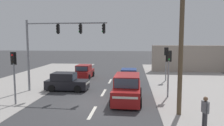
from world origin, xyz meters
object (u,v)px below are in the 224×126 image
object	(u,v)px
utility_pole_foreground_right	(180,14)
hatchback_crossing_left	(84,72)
hatchback_oncoming_near	(129,78)
pedestal_signal_far_median	(166,58)
pedestal_signal_right_kerb	(169,66)
pedestal_signal_left_kerb	(14,69)
pedestrian_at_kerb	(205,111)
hatchback_receding_far	(66,82)
traffic_signal_mast	(54,40)
suv_kerbside_parked	(127,89)

from	to	relation	value
utility_pole_foreground_right	hatchback_crossing_left	size ratio (longest dim) A/B	2.96
utility_pole_foreground_right	hatchback_oncoming_near	size ratio (longest dim) A/B	2.97
pedestal_signal_far_median	hatchback_oncoming_near	world-z (taller)	pedestal_signal_far_median
pedestal_signal_far_median	hatchback_crossing_left	bearing A→B (deg)	174.80
pedestal_signal_right_kerb	hatchback_oncoming_near	xyz separation A→B (m)	(-3.06, 4.31, -1.71)
pedestal_signal_left_kerb	pedestal_signal_far_median	xyz separation A→B (m)	(11.35, 9.81, 0.00)
pedestal_signal_right_kerb	pedestrian_at_kerb	world-z (taller)	pedestal_signal_right_kerb
hatchback_crossing_left	hatchback_receding_far	distance (m)	6.13
traffic_signal_mast	hatchback_oncoming_near	distance (m)	7.85
traffic_signal_mast	pedestal_signal_right_kerb	world-z (taller)	traffic_signal_mast
utility_pole_foreground_right	traffic_signal_mast	bearing A→B (deg)	152.00
hatchback_oncoming_near	hatchback_receding_far	world-z (taller)	same
pedestal_signal_left_kerb	pedestal_signal_far_median	distance (m)	15.00
suv_kerbside_parked	pedestal_signal_far_median	bearing A→B (deg)	64.67
utility_pole_foreground_right	traffic_signal_mast	xyz separation A→B (m)	(-9.05, 4.81, -1.46)
pedestal_signal_left_kerb	hatchback_oncoming_near	xyz separation A→B (m)	(7.47, 7.27, -1.71)
suv_kerbside_parked	hatchback_oncoming_near	world-z (taller)	suv_kerbside_parked
hatchback_receding_far	pedestal_signal_right_kerb	bearing A→B (deg)	-10.38
pedestal_signal_right_kerb	pedestrian_at_kerb	bearing A→B (deg)	-81.71
hatchback_receding_far	pedestrian_at_kerb	bearing A→B (deg)	-38.84
hatchback_receding_far	utility_pole_foreground_right	bearing A→B (deg)	-33.18
traffic_signal_mast	suv_kerbside_parked	size ratio (longest dim) A/B	1.50
hatchback_crossing_left	hatchback_receding_far	xyz separation A→B (m)	(-0.18, -6.13, 0.00)
hatchback_oncoming_near	hatchback_receding_far	xyz separation A→B (m)	(-5.34, -2.77, 0.00)
traffic_signal_mast	hatchback_crossing_left	size ratio (longest dim) A/B	1.88
pedestal_signal_far_median	traffic_signal_mast	bearing A→B (deg)	-149.20
pedestal_signal_right_kerb	hatchback_oncoming_near	distance (m)	5.56
suv_kerbside_parked	hatchback_receding_far	bearing A→B (deg)	151.61
utility_pole_foreground_right	traffic_signal_mast	size ratio (longest dim) A/B	1.58
utility_pole_foreground_right	suv_kerbside_parked	distance (m)	6.30
utility_pole_foreground_right	pedestal_signal_far_median	bearing A→B (deg)	85.21
hatchback_crossing_left	suv_kerbside_parked	distance (m)	10.39
suv_kerbside_parked	pedestrian_at_kerb	distance (m)	6.02
suv_kerbside_parked	traffic_signal_mast	bearing A→B (deg)	159.58
hatchback_oncoming_near	traffic_signal_mast	bearing A→B (deg)	-150.77
utility_pole_foreground_right	pedestal_signal_right_kerb	distance (m)	5.17
utility_pole_foreground_right	hatchback_receding_far	distance (m)	11.18
traffic_signal_mast	pedestal_signal_left_kerb	bearing A→B (deg)	-109.84
hatchback_oncoming_near	pedestal_signal_right_kerb	bearing A→B (deg)	-54.56
utility_pole_foreground_right	suv_kerbside_parked	size ratio (longest dim) A/B	2.38
traffic_signal_mast	hatchback_receding_far	world-z (taller)	traffic_signal_mast
traffic_signal_mast	hatchback_oncoming_near	bearing A→B (deg)	29.23
hatchback_crossing_left	suv_kerbside_parked	bearing A→B (deg)	-60.18
traffic_signal_mast	hatchback_crossing_left	distance (m)	7.73
pedestal_signal_left_kerb	hatchback_receding_far	world-z (taller)	pedestal_signal_left_kerb
pedestal_signal_far_median	suv_kerbside_parked	bearing A→B (deg)	-115.33
pedestal_signal_far_median	hatchback_receding_far	distance (m)	10.78
pedestrian_at_kerb	pedestal_signal_left_kerb	bearing A→B (deg)	165.46
utility_pole_foreground_right	suv_kerbside_parked	bearing A→B (deg)	139.40
pedestal_signal_right_kerb	pedestrian_at_kerb	xyz separation A→B (m)	(0.86, -5.92, -1.49)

